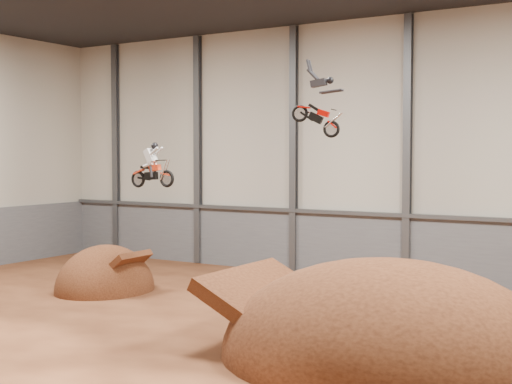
% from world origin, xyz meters
% --- Properties ---
extents(floor, '(40.00, 40.00, 0.00)m').
position_xyz_m(floor, '(0.00, 0.00, 0.00)').
color(floor, '#442112').
rests_on(floor, ground).
extents(back_wall, '(40.00, 0.10, 14.00)m').
position_xyz_m(back_wall, '(0.00, 15.00, 7.00)').
color(back_wall, '#B4AEA0').
rests_on(back_wall, ground).
extents(lower_band_back, '(39.80, 0.18, 3.50)m').
position_xyz_m(lower_band_back, '(0.00, 14.90, 1.75)').
color(lower_band_back, '#5A5C63').
rests_on(lower_band_back, ground).
extents(steel_rail, '(39.80, 0.35, 0.20)m').
position_xyz_m(steel_rail, '(0.00, 14.75, 3.55)').
color(steel_rail, '#47494F').
rests_on(steel_rail, lower_band_back).
extents(steel_column_0, '(0.40, 0.36, 13.90)m').
position_xyz_m(steel_column_0, '(-16.67, 14.80, 7.00)').
color(steel_column_0, '#47494F').
rests_on(steel_column_0, ground).
extents(steel_column_1, '(0.40, 0.36, 13.90)m').
position_xyz_m(steel_column_1, '(-10.00, 14.80, 7.00)').
color(steel_column_1, '#47494F').
rests_on(steel_column_1, ground).
extents(steel_column_2, '(0.40, 0.36, 13.90)m').
position_xyz_m(steel_column_2, '(-3.33, 14.80, 7.00)').
color(steel_column_2, '#47494F').
rests_on(steel_column_2, ground).
extents(steel_column_3, '(0.40, 0.36, 13.90)m').
position_xyz_m(steel_column_3, '(3.33, 14.80, 7.00)').
color(steel_column_3, '#47494F').
rests_on(steel_column_3, ground).
extents(takeoff_ramp, '(4.55, 5.25, 4.55)m').
position_xyz_m(takeoff_ramp, '(-8.69, 5.13, 0.00)').
color(takeoff_ramp, '#36190D').
rests_on(takeoff_ramp, ground).
extents(landing_ramp, '(11.41, 10.09, 6.58)m').
position_xyz_m(landing_ramp, '(7.47, 1.14, 0.00)').
color(landing_ramp, '#36190D').
rests_on(landing_ramp, ground).
extents(fmx_rider_a, '(2.41, 0.91, 2.19)m').
position_xyz_m(fmx_rider_a, '(-4.24, 3.42, 6.34)').
color(fmx_rider_a, red).
extents(fmx_rider_b, '(3.29, 1.26, 3.05)m').
position_xyz_m(fmx_rider_b, '(4.23, 1.99, 8.71)').
color(fmx_rider_b, '#D50901').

